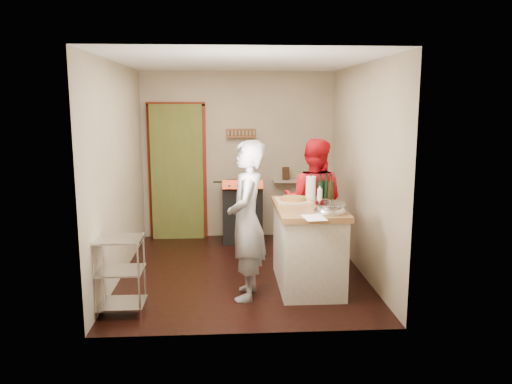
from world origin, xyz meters
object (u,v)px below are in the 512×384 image
wire_shelving (120,272)px  person_red (313,202)px  person_stripe (247,221)px  island (308,244)px  stove (242,212)px

wire_shelving → person_red: person_red is taller
wire_shelving → person_stripe: person_stripe is taller
person_red → person_stripe: bearing=72.5°
island → person_red: person_red is taller
wire_shelving → person_red: size_ratio=0.48×
stove → island: island is taller
stove → wire_shelving: bearing=-116.9°
wire_shelving → island: size_ratio=0.57×
stove → island: bearing=-70.2°
island → stove: bearing=109.8°
wire_shelving → stove: bearing=63.1°
stove → island: (0.70, -1.95, 0.05)m
person_red → island: bearing=97.8°
island → wire_shelving: bearing=-161.7°
wire_shelving → person_stripe: (1.30, 0.35, 0.43)m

